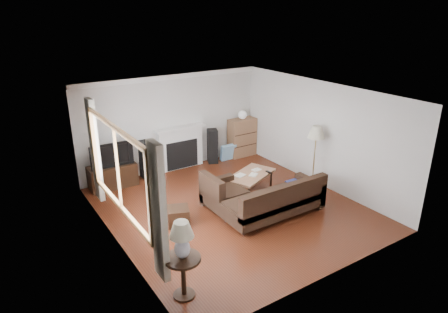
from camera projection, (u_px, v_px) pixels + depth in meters
room at (232, 154)px, 8.17m from camera, size 5.10×5.60×2.54m
window at (118, 169)px, 6.66m from camera, size 0.12×2.74×1.54m
curtain_near at (159, 213)px, 5.55m from camera, size 0.10×0.35×2.10m
curtain_far at (95, 151)px, 7.93m from camera, size 0.10×0.35×2.10m
fireplace at (181, 148)px, 10.55m from camera, size 1.40×0.26×1.15m
tv_stand at (113, 176)px, 9.55m from camera, size 1.11×0.50×0.55m
television at (110, 154)px, 9.35m from camera, size 1.01×0.13×0.58m
speaker_left at (146, 159)px, 10.00m from camera, size 0.27×0.33×0.96m
speaker_right at (213, 146)px, 10.97m from camera, size 0.36×0.39×0.94m
bookshelf at (242, 137)px, 11.46m from camera, size 0.80×0.38×1.09m
globe_lamp at (242, 115)px, 11.22m from camera, size 0.24×0.24×0.24m
sectional_sofa at (274, 199)px, 8.19m from camera, size 2.35×1.72×0.76m
coffee_table at (251, 183)px, 9.26m from camera, size 1.38×1.09×0.48m
footstool at (178, 216)px, 7.94m from camera, size 0.54×0.54×0.35m
floor_lamp at (314, 157)px, 9.34m from camera, size 0.51×0.51×1.53m
side_table at (183, 277)px, 5.91m from camera, size 0.54×0.54×0.68m
table_lamp at (182, 240)px, 5.69m from camera, size 0.36×0.36×0.58m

